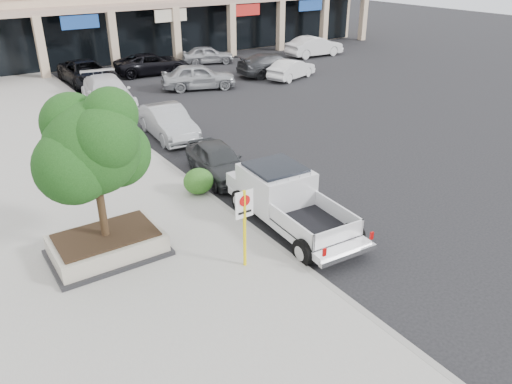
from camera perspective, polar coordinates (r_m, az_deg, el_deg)
ground at (r=15.49m, az=8.34°, el=-5.79°), size 120.00×120.00×0.00m
sidewalk at (r=17.88m, az=-18.50°, el=-2.09°), size 8.00×52.00×0.15m
curb at (r=19.07m, az=-7.20°, el=0.94°), size 0.20×52.00×0.15m
planter at (r=14.97m, az=-16.64°, el=-5.79°), size 3.20×2.20×0.68m
planter_tree at (r=13.88m, az=-17.85°, el=5.04°), size 2.90×2.55×4.00m
no_parking_sign at (r=13.31m, az=-1.33°, el=-3.03°), size 0.55×0.09×2.30m
hedge at (r=17.96m, az=-6.59°, el=1.24°), size 1.10×0.99×0.93m
pickup_truck at (r=15.77m, az=4.25°, el=-1.23°), size 2.40×5.77×1.78m
curb_car_a at (r=19.57m, az=-4.36°, el=3.62°), size 2.02×4.07×1.33m
curb_car_b at (r=24.12m, az=-10.05°, el=7.87°), size 1.89×4.63×1.49m
curb_car_c at (r=29.70m, az=-16.59°, el=10.80°), size 3.10×6.04×1.68m
curb_car_d at (r=35.46m, az=-18.80°, el=12.76°), size 2.66×5.65×1.56m
lot_car_a at (r=32.80m, az=-6.58°, el=12.99°), size 5.09×3.41×1.61m
lot_car_b at (r=35.46m, az=4.08°, el=13.84°), size 4.26×2.62×1.33m
lot_car_c at (r=36.43m, az=1.94°, el=14.38°), size 5.43×2.60×1.52m
lot_car_d at (r=37.53m, az=-11.79°, el=14.16°), size 5.49×3.00×1.46m
lot_car_e at (r=40.56m, az=-5.53°, el=15.36°), size 4.32×2.95×1.37m
lot_car_f at (r=43.57m, az=6.70°, el=16.21°), size 4.99×1.85×1.63m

